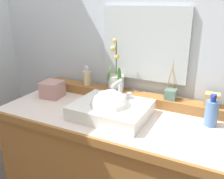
% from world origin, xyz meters
% --- Properties ---
extents(wall_back, '(2.93, 0.20, 2.61)m').
position_xyz_m(wall_back, '(0.00, 0.40, 1.31)').
color(wall_back, silver).
rests_on(wall_back, ground).
extents(vanity_cabinet, '(1.34, 0.59, 0.90)m').
position_xyz_m(vanity_cabinet, '(0.00, -0.00, 0.45)').
color(vanity_cabinet, '#905D2D').
rests_on(vanity_cabinet, ground).
extents(back_ledge, '(1.26, 0.10, 0.06)m').
position_xyz_m(back_ledge, '(0.00, 0.23, 0.93)').
color(back_ledge, '#905D2D').
rests_on(back_ledge, vanity_cabinet).
extents(sink_basin, '(0.41, 0.34, 0.27)m').
position_xyz_m(sink_basin, '(0.01, -0.04, 0.94)').
color(sink_basin, white).
rests_on(sink_basin, vanity_cabinet).
extents(soap_bar, '(0.07, 0.04, 0.02)m').
position_xyz_m(soap_bar, '(-0.10, 0.06, 0.99)').
color(soap_bar, beige).
rests_on(soap_bar, sink_basin).
extents(potted_plant, '(0.11, 0.11, 0.34)m').
position_xyz_m(potted_plant, '(-0.08, 0.22, 1.03)').
color(potted_plant, silver).
rests_on(potted_plant, back_ledge).
extents(soap_dispenser, '(0.05, 0.05, 0.14)m').
position_xyz_m(soap_dispenser, '(-0.31, 0.22, 1.01)').
color(soap_dispenser, beige).
rests_on(soap_dispenser, back_ledge).
extents(reed_diffuser, '(0.08, 0.09, 0.24)m').
position_xyz_m(reed_diffuser, '(0.28, 0.22, 0.99)').
color(reed_diffuser, slate).
rests_on(reed_diffuser, back_ledge).
extents(trinket_box, '(0.08, 0.06, 0.07)m').
position_xyz_m(trinket_box, '(0.51, 0.23, 1.00)').
color(trinket_box, tan).
rests_on(trinket_box, back_ledge).
extents(lotion_bottle, '(0.07, 0.07, 0.17)m').
position_xyz_m(lotion_bottle, '(0.53, 0.10, 0.97)').
color(lotion_bottle, '#5379B2').
rests_on(lotion_bottle, vanity_cabinet).
extents(tissue_box, '(0.14, 0.14, 0.11)m').
position_xyz_m(tissue_box, '(-0.48, 0.05, 0.95)').
color(tissue_box, tan).
rests_on(tissue_box, vanity_cabinet).
extents(mirror, '(0.55, 0.02, 0.45)m').
position_xyz_m(mirror, '(0.08, 0.28, 1.27)').
color(mirror, silver).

